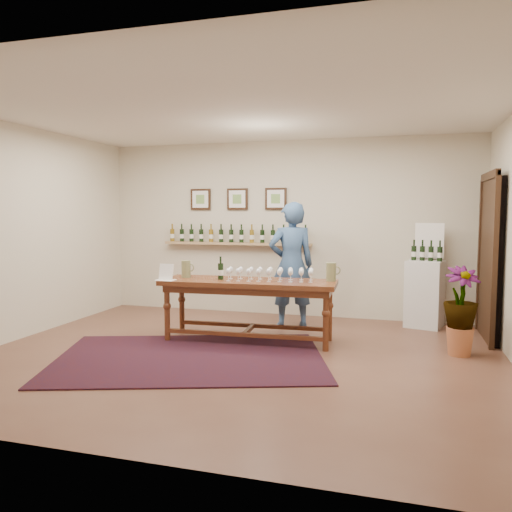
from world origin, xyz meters
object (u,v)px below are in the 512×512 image
(person, at_px, (291,265))
(potted_plant, at_px, (461,311))
(tasting_table, at_px, (248,289))
(display_pedestal, at_px, (425,294))

(person, bearing_deg, potted_plant, 134.73)
(tasting_table, xyz_separation_m, display_pedestal, (2.23, 1.49, -0.19))
(display_pedestal, bearing_deg, tasting_table, -146.16)
(tasting_table, distance_m, potted_plant, 2.56)
(person, bearing_deg, display_pedestal, 172.98)
(potted_plant, distance_m, person, 2.41)
(potted_plant, bearing_deg, display_pedestal, 102.95)
(display_pedestal, distance_m, person, 1.99)
(tasting_table, distance_m, display_pedestal, 2.69)
(tasting_table, relative_size, person, 1.26)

